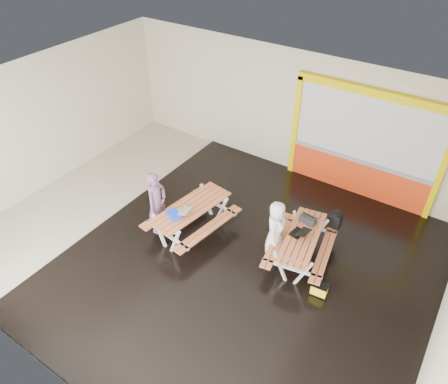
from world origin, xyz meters
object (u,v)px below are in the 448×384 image
Objects in this scene: picnic_table_right at (302,242)px; person_left at (157,203)px; picnic_table_left at (191,213)px; dark_case at (274,246)px; laptop_right at (300,233)px; backpack at (335,219)px; laptop_left at (182,212)px; person_right at (276,228)px; toolbox at (308,219)px; blue_pouch at (174,215)px; fluke_bag at (319,289)px.

person_left reaches higher than picnic_table_right.
picnic_table_right is (2.54, 0.60, -0.05)m from picnic_table_left.
picnic_table_left is at bearing -162.71° from dark_case.
laptop_right is 0.94× the size of backpack.
dark_case is (-0.98, -0.99, -0.57)m from backpack.
laptop_left is at bearing -93.31° from picnic_table_left.
person_right is 3.59× the size of toolbox.
toolbox reaches higher than blue_pouch.
backpack is (0.46, 0.51, -0.15)m from toolbox.
laptop_left reaches higher than fluke_bag.
picnic_table_right is 0.78m from dark_case.
person_right is 3.77× the size of fluke_bag.
picnic_table_left is at bearing 76.91° from blue_pouch.
picnic_table_left is 1.64× the size of person_right.
blue_pouch is 2.42m from dark_case.
backpack is at bearing 33.15° from laptop_left.
backpack is (0.44, 0.97, -0.12)m from laptop_right.
picnic_table_right is at bearing 22.35° from blue_pouch.
person_left is 3.32m from laptop_right.
backpack is 1.77m from fluke_bag.
backpack reaches higher than fluke_bag.
person_right reaches higher than picnic_table_right.
toolbox is (3.15, 1.43, -0.02)m from person_left.
picnic_table_right is 1.28× the size of person_left.
picnic_table_left is 6.60× the size of dark_case.
person_left reaches higher than blue_pouch.
picnic_table_left is 2.67m from toolbox.
laptop_left is (0.70, 0.03, 0.01)m from person_left.
person_right is 1.56m from fluke_bag.
person_left reaches higher than fluke_bag.
person_right reaches higher than dark_case.
laptop_left is 0.96× the size of laptop_right.
dark_case is (2.63, 0.95, -0.74)m from person_left.
laptop_right reaches higher than dark_case.
picnic_table_left is 1.07× the size of picnic_table_right.
picnic_table_right is at bearing 19.88° from laptop_left.
laptop_right is at bearing 23.15° from blue_pouch.
toolbox reaches higher than picnic_table_left.
blue_pouch is (-0.11, -0.49, 0.24)m from picnic_table_left.
laptop_left is at bearing -160.12° from picnic_table_right.
person_right is 0.68m from dark_case.
laptop_right is at bearing 14.00° from picnic_table_left.
fluke_bag is (0.84, -0.68, -0.61)m from laptop_right.
backpack is 1.39× the size of dark_case.
toolbox reaches higher than fluke_bag.
picnic_table_left is at bearing -68.74° from person_left.
person_right is 1.45m from backpack.
toolbox is at bearing 42.30° from dark_case.
laptop_right is 1.22× the size of fluke_bag.
picnic_table_left reaches higher than picnic_table_right.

